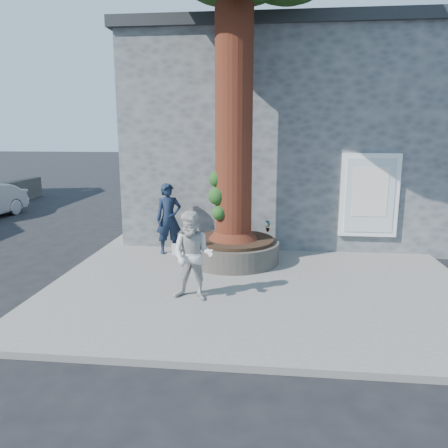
# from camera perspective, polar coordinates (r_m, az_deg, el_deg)

# --- Properties ---
(ground) EXTENTS (120.00, 120.00, 0.00)m
(ground) POSITION_cam_1_polar(r_m,az_deg,el_deg) (9.41, -4.81, -8.95)
(ground) COLOR black
(ground) RESTS_ON ground
(pavement) EXTENTS (9.00, 8.00, 0.12)m
(pavement) POSITION_cam_1_polar(r_m,az_deg,el_deg) (10.17, 4.66, -6.95)
(pavement) COLOR slate
(pavement) RESTS_ON ground
(yellow_line) EXTENTS (0.10, 30.00, 0.01)m
(yellow_line) POSITION_cam_1_polar(r_m,az_deg,el_deg) (11.25, -19.32, -6.03)
(yellow_line) COLOR yellow
(yellow_line) RESTS_ON ground
(stone_shop) EXTENTS (10.30, 8.30, 6.30)m
(stone_shop) POSITION_cam_1_polar(r_m,az_deg,el_deg) (15.83, 9.23, 11.18)
(stone_shop) COLOR #4F5154
(stone_shop) RESTS_ON ground
(planter) EXTENTS (2.30, 2.30, 0.60)m
(planter) POSITION_cam_1_polar(r_m,az_deg,el_deg) (11.06, 1.21, -3.43)
(planter) COLOR black
(planter) RESTS_ON pavement
(man) EXTENTS (0.82, 0.71, 1.89)m
(man) POSITION_cam_1_polar(r_m,az_deg,el_deg) (11.77, -7.23, 0.70)
(man) COLOR #121E34
(man) RESTS_ON pavement
(woman) EXTENTS (0.95, 0.79, 1.76)m
(woman) POSITION_cam_1_polar(r_m,az_deg,el_deg) (8.48, -4.09, -4.18)
(woman) COLOR beige
(woman) RESTS_ON pavement
(shopping_bag) EXTENTS (0.21, 0.15, 0.28)m
(shopping_bag) POSITION_cam_1_polar(r_m,az_deg,el_deg) (11.79, -6.34, -3.29)
(shopping_bag) COLOR white
(shopping_bag) RESTS_ON pavement
(plant_a) EXTENTS (0.20, 0.21, 0.33)m
(plant_a) POSITION_cam_1_polar(r_m,az_deg,el_deg) (11.73, 5.73, -0.20)
(plant_a) COLOR gray
(plant_a) RESTS_ON planter
(plant_b) EXTENTS (0.25, 0.25, 0.37)m
(plant_b) POSITION_cam_1_polar(r_m,az_deg,el_deg) (10.23, -3.95, -1.90)
(plant_b) COLOR gray
(plant_b) RESTS_ON planter
(plant_c) EXTENTS (0.22, 0.22, 0.35)m
(plant_c) POSITION_cam_1_polar(r_m,az_deg,el_deg) (10.39, -3.78, -1.73)
(plant_c) COLOR gray
(plant_c) RESTS_ON planter
(plant_d) EXTENTS (0.33, 0.35, 0.30)m
(plant_d) POSITION_cam_1_polar(r_m,az_deg,el_deg) (11.44, 1.15, -0.53)
(plant_d) COLOR gray
(plant_d) RESTS_ON planter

